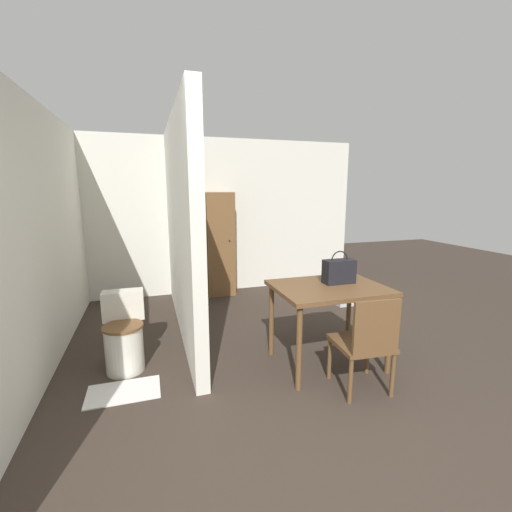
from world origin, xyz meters
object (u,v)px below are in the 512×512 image
Objects in this scene: wooden_chair at (366,341)px; toilet at (124,336)px; space_heater at (347,290)px; dining_table at (329,295)px; handbag at (339,271)px; wooden_cabinet at (219,244)px.

wooden_chair is 1.20× the size of toilet.
space_heater is at bearing 17.68° from toilet.
dining_table is 1.94m from space_heater.
handbag reaches higher than space_heater.
wooden_cabinet reaches higher than dining_table.
dining_table is 0.59m from wooden_chair.
wooden_cabinet is at bearing 104.79° from wooden_chair.
handbag is (2.02, -0.45, 0.59)m from toilet.
space_heater is (1.02, 1.42, -0.69)m from handbag.
wooden_chair is 1.91× the size of space_heater.
dining_table is 1.44× the size of toilet.
toilet is at bearing -123.27° from wooden_cabinet.
toilet is at bearing 164.83° from dining_table.
wooden_chair is 2.66× the size of handbag.
wooden_cabinet is 3.69× the size of space_heater.
dining_table is 1.21× the size of wooden_chair.
wooden_cabinet is 2.10m from space_heater.
wooden_cabinet is (1.36, 2.07, 0.50)m from toilet.
toilet is 3.20m from space_heater.
space_heater is at bearing 54.27° from handbag.
handbag is at bearing 86.38° from wooden_chair.
wooden_cabinet is at bearing 56.73° from toilet.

